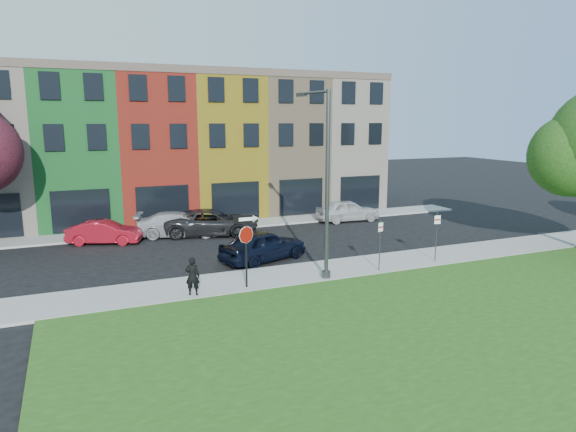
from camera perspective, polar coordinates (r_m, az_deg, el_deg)
name	(u,v)px	position (r m, az deg, el deg)	size (l,w,h in m)	color
ground	(353,292)	(21.71, 7.26, -8.38)	(120.00, 120.00, 0.00)	black
sidewalk_near	(358,267)	(25.13, 7.75, -5.59)	(40.00, 3.00, 0.12)	gray
sidewalk_far	(198,228)	(34.22, -10.00, -1.29)	(40.00, 2.40, 0.12)	gray
rowhouse_block	(183,147)	(39.70, -11.60, 7.47)	(30.00, 10.12, 10.00)	beige
stop_sign	(246,236)	(21.24, -4.68, -2.25)	(1.05, 0.11, 3.09)	black
man	(192,276)	(20.96, -10.57, -6.58)	(0.67, 0.57, 1.57)	black
sedan_near	(263,245)	(25.95, -2.75, -3.29)	(5.05, 3.34, 1.60)	black
parked_car_red	(104,232)	(31.34, -19.73, -1.70)	(4.36, 2.76, 1.36)	maroon
parked_car_silver	(179,224)	(32.06, -12.01, -0.91)	(5.55, 3.43, 1.50)	#A0A0A5
parked_car_dark	(211,222)	(32.06, -8.53, -0.70)	(6.27, 4.21, 1.60)	black
parked_car_white	(347,210)	(36.29, 6.62, 0.62)	(4.59, 2.10, 1.53)	silver
street_lamp	(325,185)	(22.40, 4.08, 3.45)	(0.65, 2.57, 8.19)	#404345
parking_sign_a	(380,239)	(24.08, 10.19, -2.58)	(0.31, 0.14, 2.41)	#404345
parking_sign_b	(437,232)	(26.33, 16.19, -1.67)	(0.32, 0.11, 2.44)	#404345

